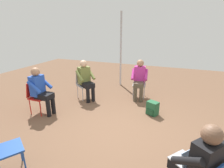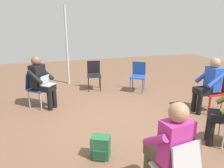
{
  "view_description": "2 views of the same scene",
  "coord_description": "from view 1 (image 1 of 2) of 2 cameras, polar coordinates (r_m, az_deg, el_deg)",
  "views": [
    {
      "loc": [
        1.08,
        -3.17,
        2.22
      ],
      "look_at": [
        -0.29,
        0.34,
        0.96
      ],
      "focal_mm": 28.0,
      "sensor_mm": 36.0,
      "label": 1
    },
    {
      "loc": [
        1.24,
        3.89,
        2.08
      ],
      "look_at": [
        0.01,
        -0.21,
        0.76
      ],
      "focal_mm": 35.0,
      "sensor_mm": 36.0,
      "label": 2
    }
  ],
  "objects": [
    {
      "name": "chair_north",
      "position": [
        5.71,
        8.96,
        0.64
      ],
      "size": [
        0.46,
        0.49,
        0.85
      ],
      "rotation": [
        0.0,
        0.0,
        -2.99
      ],
      "color": "#B7B7BC",
      "rests_on": "ground"
    },
    {
      "name": "ground_plane",
      "position": [
        4.01,
        2.11,
        -15.11
      ],
      "size": [
        14.0,
        14.0,
        0.0
      ],
      "primitive_type": "plane",
      "color": "brown"
    },
    {
      "name": "person_in_blue",
      "position": [
        4.83,
        -22.32,
        -1.41
      ],
      "size": [
        0.52,
        0.49,
        1.24
      ],
      "rotation": [
        0.0,
        0.0,
        -1.57
      ],
      "color": "black",
      "rests_on": "ground"
    },
    {
      "name": "chair_northwest",
      "position": [
        5.62,
        -9.34,
        0.32
      ],
      "size": [
        0.58,
        0.56,
        0.85
      ],
      "rotation": [
        0.0,
        0.0,
        -2.13
      ],
      "color": "#B7B7BC",
      "rests_on": "ground"
    },
    {
      "name": "person_in_olive",
      "position": [
        5.42,
        -8.62,
        1.87
      ],
      "size": [
        0.63,
        0.62,
        1.24
      ],
      "rotation": [
        0.0,
        0.0,
        -2.13
      ],
      "color": "black",
      "rests_on": "ground"
    },
    {
      "name": "chair_southwest",
      "position": [
        3.22,
        -32.36,
        -17.12
      ],
      "size": [
        0.56,
        0.58,
        0.85
      ],
      "rotation": [
        0.0,
        0.0,
        -0.57
      ],
      "color": "#1E4799",
      "rests_on": "ground"
    },
    {
      "name": "chair_west",
      "position": [
        5.01,
        -23.44,
        -3.29
      ],
      "size": [
        0.44,
        0.4,
        0.85
      ],
      "rotation": [
        0.0,
        0.0,
        -1.57
      ],
      "color": "red",
      "rests_on": "ground"
    },
    {
      "name": "backpack_near_laptop_user",
      "position": [
        4.73,
        13.07,
        -7.93
      ],
      "size": [
        0.34,
        0.31,
        0.36
      ],
      "rotation": [
        0.0,
        0.0,
        2.69
      ],
      "color": "#235B38",
      "rests_on": "ground"
    },
    {
      "name": "person_with_laptop",
      "position": [
        2.47,
        26.08,
        -21.93
      ],
      "size": [
        0.64,
        0.63,
        1.24
      ],
      "rotation": [
        0.0,
        0.0,
        0.89
      ],
      "color": "black",
      "rests_on": "ground"
    },
    {
      "name": "person_in_magenta",
      "position": [
        5.49,
        8.94,
        2.09
      ],
      "size": [
        0.55,
        0.56,
        1.24
      ],
      "rotation": [
        0.0,
        0.0,
        -2.99
      ],
      "color": "#4C4233",
      "rests_on": "ground"
    },
    {
      "name": "tent_pole_near",
      "position": [
        6.64,
        2.9,
        11.0
      ],
      "size": [
        0.07,
        0.07,
        2.72
      ],
      "primitive_type": "cylinder",
      "color": "#B2B2B7",
      "rests_on": "ground"
    }
  ]
}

